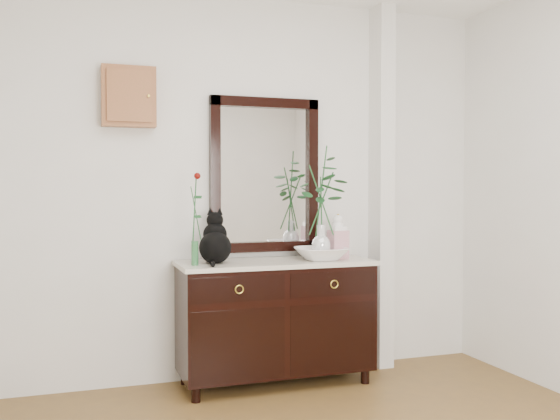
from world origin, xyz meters
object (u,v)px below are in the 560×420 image
object	(u,v)px
sideboard	(275,315)
lotus_bowl	(321,254)
cat	(215,237)
ginger_jar	(338,236)

from	to	relation	value
sideboard	lotus_bowl	distance (m)	0.53
cat	lotus_bowl	size ratio (longest dim) A/B	0.97
cat	sideboard	bearing A→B (deg)	12.04
cat	ginger_jar	distance (m)	0.88
cat	lotus_bowl	distance (m)	0.75
ginger_jar	cat	bearing A→B (deg)	178.65
cat	lotus_bowl	xyz separation A→B (m)	(0.73, -0.06, -0.13)
ginger_jar	sideboard	bearing A→B (deg)	177.32
sideboard	lotus_bowl	size ratio (longest dim) A/B	3.72
sideboard	lotus_bowl	bearing A→B (deg)	-11.37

